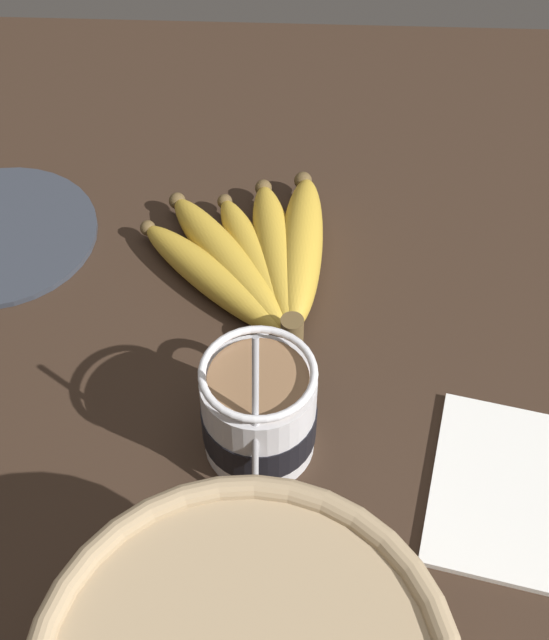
# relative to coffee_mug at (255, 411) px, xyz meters

# --- Properties ---
(table) EXTENTS (1.15, 1.15, 0.04)m
(table) POSITION_rel_coffee_mug_xyz_m (0.05, -0.03, -0.06)
(table) COLOR #332319
(table) RESTS_ON ground
(coffee_mug) EXTENTS (0.14, 0.09, 0.15)m
(coffee_mug) POSITION_rel_coffee_mug_xyz_m (0.00, 0.00, 0.00)
(coffee_mug) COLOR silver
(coffee_mug) RESTS_ON table
(banana_bunch) EXTENTS (0.22, 0.18, 0.04)m
(banana_bunch) POSITION_rel_coffee_mug_xyz_m (0.19, 0.01, -0.02)
(banana_bunch) COLOR brown
(banana_bunch) RESTS_ON table
(napkin) EXTENTS (0.17, 0.14, 0.01)m
(napkin) POSITION_rel_coffee_mug_xyz_m (-0.04, -0.19, -0.04)
(napkin) COLOR white
(napkin) RESTS_ON table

